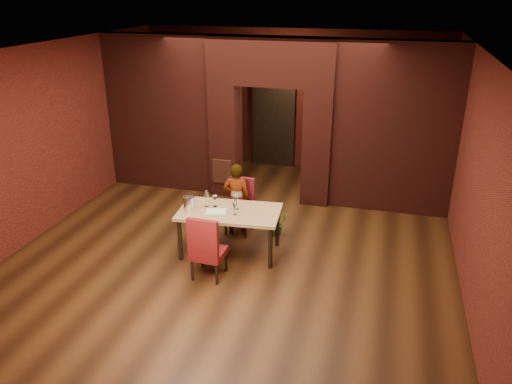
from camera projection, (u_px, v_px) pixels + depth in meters
The scene contains 25 objects.
floor at pixel (243, 239), 8.65m from camera, with size 8.00×8.00×0.00m, color #402310.
ceiling at pixel (240, 49), 7.42m from camera, with size 7.00×8.00×0.04m, color silver.
wall_back at pixel (291, 100), 11.60m from camera, with size 7.00×0.04×3.20m, color maroon.
wall_front at pixel (113, 284), 4.48m from camera, with size 7.00×0.04×3.20m, color maroon.
wall_left at pixel (54, 135), 8.89m from camera, with size 0.04×8.00×3.20m, color maroon.
wall_right at pixel (474, 171), 7.18m from camera, with size 0.04×8.00×3.20m, color maroon.
pillar_left at pixel (226, 139), 10.22m from camera, with size 0.55×0.55×2.30m, color maroon.
pillar_right at pixel (318, 147), 9.76m from camera, with size 0.55×0.55×2.30m, color maroon.
lintel at pixel (272, 61), 9.38m from camera, with size 2.45×0.55×0.90m, color maroon.
wing_wall_left at pixel (161, 113), 10.39m from camera, with size 2.27×0.35×3.20m, color maroon.
wing_wall_right at pixel (395, 129), 9.24m from camera, with size 2.27×0.35×3.20m, color maroon.
vent_panel at pixel (222, 172), 10.19m from camera, with size 0.40×0.03×0.50m, color #96402B.
rear_door at pixel (274, 123), 11.85m from camera, with size 0.90×0.08×2.10m, color black.
rear_door_frame at pixel (273, 123), 11.82m from camera, with size 1.02×0.04×2.22m, color black.
dining_table at pixel (230, 232), 8.09m from camera, with size 1.61×0.90×0.75m, color #A27653.
chair_far at pixel (239, 207), 8.73m from camera, with size 0.44×0.44×0.97m, color maroon.
chair_near at pixel (208, 246), 7.38m from camera, with size 0.47×0.47×1.02m, color maroon.
person_seated at pixel (237, 199), 8.62m from camera, with size 0.48×0.31×1.30m, color white.
wine_glass_a at pixel (215, 201), 8.05m from camera, with size 0.08×0.08×0.19m, color white, non-canonical shape.
wine_glass_b at pixel (236, 202), 7.96m from camera, with size 0.09×0.09×0.23m, color white, non-canonical shape.
wine_glass_c at pixel (235, 209), 7.77m from camera, with size 0.08×0.08×0.21m, color silver, non-canonical shape.
tasting_sheet at pixel (216, 211), 7.92m from camera, with size 0.32×0.24×0.00m, color silver.
wine_bucket at pixel (189, 203), 7.94m from camera, with size 0.18×0.18×0.22m, color silver.
water_bottle at pixel (207, 198), 8.04m from camera, with size 0.07×0.07×0.28m, color white.
potted_plant at pixel (276, 222), 8.77m from camera, with size 0.38×0.33×0.43m, color #245F1D.
Camera 1 is at (2.25, -7.34, 4.08)m, focal length 35.00 mm.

